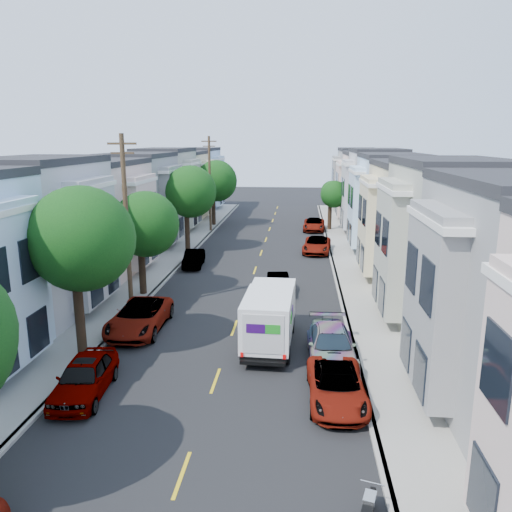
{
  "coord_description": "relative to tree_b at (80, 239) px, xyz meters",
  "views": [
    {
      "loc": [
        3.39,
        -24.82,
        9.85
      ],
      "look_at": [
        0.48,
        7.55,
        2.2
      ],
      "focal_mm": 35.0,
      "sensor_mm": 36.0,
      "label": 1
    }
  ],
  "objects": [
    {
      "name": "parked_right_b",
      "position": [
        11.2,
        0.38,
        -4.79
      ],
      "size": [
        2.25,
        5.03,
        1.49
      ],
      "primitive_type": "imported",
      "rotation": [
        0.0,
        0.0,
        0.03
      ],
      "color": "white",
      "rests_on": "ground"
    },
    {
      "name": "parked_left_b",
      "position": [
        1.4,
        -3.57,
        -4.78
      ],
      "size": [
        2.16,
        4.79,
        1.51
      ],
      "primitive_type": "imported",
      "rotation": [
        0.0,
        0.0,
        0.08
      ],
      "color": "#0A0B39",
      "rests_on": "ground"
    },
    {
      "name": "road_slab",
      "position": [
        6.3,
        19.03,
        -5.52
      ],
      "size": [
        12.0,
        70.0,
        0.02
      ],
      "primitive_type": "cube",
      "color": "black",
      "rests_on": "ground"
    },
    {
      "name": "townhouse_row_right",
      "position": [
        17.45,
        19.03,
        -5.53
      ],
      "size": [
        5.0,
        70.0,
        8.5
      ],
      "primitive_type": "cube",
      "color": "beige",
      "rests_on": "ground"
    },
    {
      "name": "centerline",
      "position": [
        6.3,
        19.03,
        -5.53
      ],
      "size": [
        0.12,
        70.0,
        0.01
      ],
      "primitive_type": "cube",
      "color": "gold",
      "rests_on": "ground"
    },
    {
      "name": "ground",
      "position": [
        6.3,
        4.03,
        -5.53
      ],
      "size": [
        160.0,
        160.0,
        0.0
      ],
      "primitive_type": "plane",
      "color": "black",
      "rests_on": "ground"
    },
    {
      "name": "parked_right_d",
      "position": [
        11.2,
        33.55,
        -4.85
      ],
      "size": [
        2.49,
        4.98,
        1.36
      ],
      "primitive_type": "imported",
      "rotation": [
        0.0,
        0.0,
        -0.05
      ],
      "color": "black",
      "rests_on": "ground"
    },
    {
      "name": "utility_pole_far",
      "position": [
        0.0,
        32.03,
        -0.38
      ],
      "size": [
        1.6,
        0.26,
        10.0
      ],
      "color": "#42301E",
      "rests_on": "ground"
    },
    {
      "name": "utility_pole_near",
      "position": [
        0.0,
        6.03,
        -0.38
      ],
      "size": [
        1.6,
        0.26,
        10.0
      ],
      "color": "#42301E",
      "rests_on": "ground"
    },
    {
      "name": "tree_far_r",
      "position": [
        13.2,
        33.92,
        -1.59
      ],
      "size": [
        2.95,
        2.95,
        5.47
      ],
      "color": "black",
      "rests_on": "ground"
    },
    {
      "name": "parked_left_d",
      "position": [
        1.4,
        16.74,
        -4.88
      ],
      "size": [
        1.67,
        4.0,
        1.3
      ],
      "primitive_type": "imported",
      "rotation": [
        0.0,
        0.0,
        0.08
      ],
      "color": "#380D03",
      "rests_on": "ground"
    },
    {
      "name": "tree_b",
      "position": [
        0.0,
        0.0,
        0.0
      ],
      "size": [
        4.7,
        4.7,
        7.91
      ],
      "color": "black",
      "rests_on": "ground"
    },
    {
      "name": "fedex_truck",
      "position": [
        8.31,
        1.94,
        -3.98
      ],
      "size": [
        2.23,
        5.79,
        2.78
      ],
      "rotation": [
        0.0,
        0.0,
        -0.04
      ],
      "color": "silver",
      "rests_on": "ground"
    },
    {
      "name": "townhouse_row_left",
      "position": [
        -4.85,
        19.03,
        -5.53
      ],
      "size": [
        5.0,
        70.0,
        8.5
      ],
      "primitive_type": "cube",
      "color": "beige",
      "rests_on": "ground"
    },
    {
      "name": "lead_sedan",
      "position": [
        8.37,
        10.54,
        -4.92
      ],
      "size": [
        1.78,
        3.82,
        1.23
      ],
      "primitive_type": "imported",
      "rotation": [
        0.0,
        0.0,
        0.13
      ],
      "color": "black",
      "rests_on": "ground"
    },
    {
      "name": "tree_c",
      "position": [
        -0.0,
        9.2,
        -0.89
      ],
      "size": [
        4.13,
        4.13,
        6.73
      ],
      "color": "black",
      "rests_on": "ground"
    },
    {
      "name": "parked_right_a",
      "position": [
        11.2,
        -3.22,
        -4.89
      ],
      "size": [
        2.27,
        4.7,
        1.29
      ],
      "primitive_type": "imported",
      "rotation": [
        0.0,
        0.0,
        0.03
      ],
      "color": "#353535",
      "rests_on": "ground"
    },
    {
      "name": "sidewalk_right",
      "position": [
        13.65,
        19.03,
        -5.46
      ],
      "size": [
        2.6,
        70.0,
        0.15
      ],
      "primitive_type": "cube",
      "color": "gray",
      "rests_on": "ground"
    },
    {
      "name": "parked_right_c",
      "position": [
        11.2,
        22.65,
        -4.84
      ],
      "size": [
        2.76,
        5.17,
        1.38
      ],
      "primitive_type": "imported",
      "rotation": [
        0.0,
        0.0,
        -0.1
      ],
      "color": "black",
      "rests_on": "ground"
    },
    {
      "name": "tree_e",
      "position": [
        0.0,
        35.76,
        -0.37
      ],
      "size": [
        4.7,
        4.7,
        7.53
      ],
      "color": "black",
      "rests_on": "ground"
    },
    {
      "name": "parked_left_c",
      "position": [
        1.4,
        3.22,
        -4.77
      ],
      "size": [
        2.58,
        5.51,
        1.52
      ],
      "primitive_type": "imported",
      "rotation": [
        0.0,
        0.0,
        0.01
      ],
      "color": "gray",
      "rests_on": "ground"
    },
    {
      "name": "curb_left",
      "position": [
        0.25,
        19.03,
        -5.46
      ],
      "size": [
        0.3,
        70.0,
        0.15
      ],
      "primitive_type": "cube",
      "color": "gray",
      "rests_on": "ground"
    },
    {
      "name": "sidewalk_left",
      "position": [
        -1.05,
        19.03,
        -5.46
      ],
      "size": [
        2.6,
        70.0,
        0.15
      ],
      "primitive_type": "cube",
      "color": "gray",
      "rests_on": "ground"
    },
    {
      "name": "tree_d",
      "position": [
        -0.0,
        22.12,
        -0.2
      ],
      "size": [
        4.56,
        4.56,
        7.64
      ],
      "color": "black",
      "rests_on": "ground"
    },
    {
      "name": "curb_right",
      "position": [
        12.35,
        19.03,
        -5.46
      ],
      "size": [
        0.3,
        70.0,
        0.15
      ],
      "primitive_type": "cube",
      "color": "gray",
      "rests_on": "ground"
    }
  ]
}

